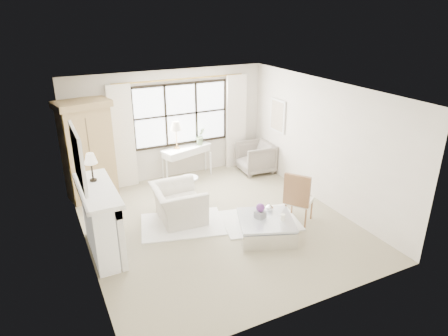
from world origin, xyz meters
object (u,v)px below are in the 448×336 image
at_px(console_table, 187,162).
at_px(club_armchair, 178,203).
at_px(coffee_table, 266,228).
at_px(armoire, 88,150).

relative_size(console_table, club_armchair, 1.24).
relative_size(club_armchair, coffee_table, 0.86).
distance_m(armoire, console_table, 2.49).
bearing_deg(armoire, club_armchair, -64.75).
xyz_separation_m(armoire, console_table, (2.37, 0.15, -0.74)).
xyz_separation_m(console_table, club_armchair, (-0.97, -2.00, -0.04)).
bearing_deg(armoire, coffee_table, -62.36).
distance_m(armoire, club_armchair, 2.45).
height_order(console_table, coffee_table, console_table).
bearing_deg(club_armchair, console_table, -22.00).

